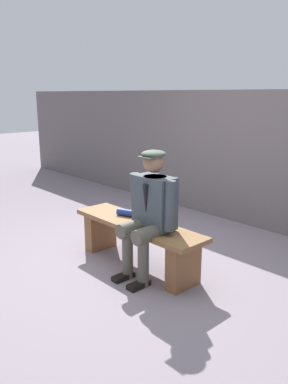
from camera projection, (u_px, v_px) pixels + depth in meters
The scene contains 5 objects.
ground_plane at pixel (137, 265), 4.21m from camera, with size 30.00×30.00×0.00m, color gray.
bench at pixel (137, 237), 4.13m from camera, with size 1.66×0.43×0.49m.
seated_man at pixel (150, 209), 3.80m from camera, with size 0.59×0.56×1.29m.
rolled_magazine at pixel (128, 213), 4.28m from camera, with size 0.08×0.08×0.25m, color navy.
stadium_wall at pixel (252, 159), 5.40m from camera, with size 12.00×0.24×1.87m, color #635B5C.
Camera 1 is at (-2.91, 2.57, 1.81)m, focal length 36.14 mm.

